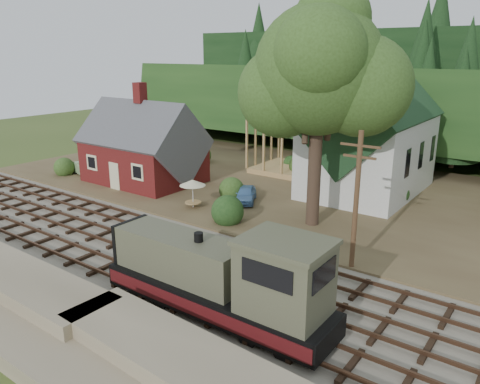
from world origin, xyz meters
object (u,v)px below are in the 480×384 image
Objects in this scene: locomotive at (223,280)px; patio_set at (193,184)px; car_blue at (246,194)px; car_green at (84,168)px.

locomotive reaches higher than patio_set.
car_green is at bearing 158.63° from car_blue.
locomotive is 15.70m from patio_set.
car_blue is 4.52m from patio_set.
car_green is at bearing 155.78° from locomotive.
car_blue is at bearing 55.11° from patio_set.
car_blue is 0.97× the size of car_green.
patio_set is at bearing -79.97° from car_green.
car_blue is (-8.93, 14.34, -1.12)m from locomotive.
car_blue reaches higher than car_green.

